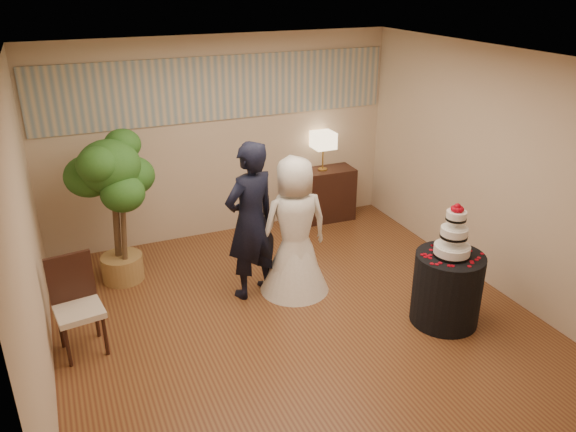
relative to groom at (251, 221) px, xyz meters
name	(u,v)px	position (x,y,z in m)	size (l,w,h in m)	color
floor	(294,317)	(0.24, -0.67, -0.94)	(5.00, 5.00, 0.00)	brown
ceiling	(295,59)	(0.24, -0.67, 1.86)	(5.00, 5.00, 0.00)	white
wall_back	(222,139)	(0.24, 1.83, 0.46)	(5.00, 0.06, 2.80)	beige
wall_front	(452,335)	(0.24, -3.17, 0.46)	(5.00, 0.06, 2.80)	beige
wall_left	(27,244)	(-2.26, -0.67, 0.46)	(0.06, 5.00, 2.80)	beige
wall_right	(488,169)	(2.74, -0.67, 0.46)	(0.06, 5.00, 2.80)	beige
mural_border	(220,88)	(0.24, 1.81, 1.16)	(4.90, 0.02, 0.85)	#9FA195
groom	(251,221)	(0.00, 0.00, 0.00)	(0.68, 0.45, 1.88)	black
bride	(295,226)	(0.49, -0.12, -0.10)	(0.83, 0.83, 1.67)	white
cake_table	(447,289)	(1.73, -1.38, -0.54)	(0.73, 0.73, 0.80)	black
wedding_cake	(454,230)	(1.73, -1.38, 0.16)	(0.38, 0.38, 0.59)	white
console	(322,195)	(1.72, 1.63, -0.53)	(0.97, 0.43, 0.81)	black
table_lamp	(323,151)	(1.72, 1.63, 0.16)	(0.31, 0.31, 0.58)	beige
ficus_tree	(115,209)	(-1.37, 0.94, 0.01)	(0.90, 0.90, 1.89)	#2A5D1F
side_chair	(79,308)	(-1.95, -0.39, -0.43)	(0.46, 0.48, 1.01)	black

